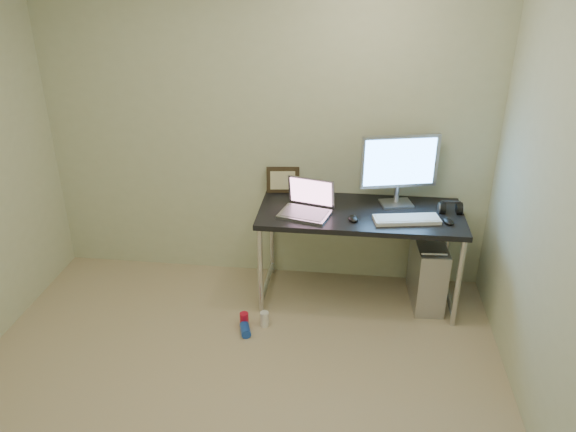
{
  "coord_description": "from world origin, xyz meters",
  "views": [
    {
      "loc": [
        0.67,
        -2.37,
        2.51
      ],
      "look_at": [
        0.26,
        1.07,
        0.85
      ],
      "focal_mm": 35.0,
      "sensor_mm": 36.0,
      "label": 1
    }
  ],
  "objects": [
    {
      "name": "floor",
      "position": [
        0.0,
        0.0,
        0.0
      ],
      "size": [
        3.5,
        3.5,
        0.0
      ],
      "primitive_type": "plane",
      "color": "tan",
      "rests_on": "ground"
    },
    {
      "name": "wall_back",
      "position": [
        0.0,
        1.75,
        1.25
      ],
      "size": [
        3.5,
        0.02,
        2.5
      ],
      "primitive_type": "cube",
      "color": "beige",
      "rests_on": "ground"
    },
    {
      "name": "desk",
      "position": [
        0.76,
        1.42,
        0.67
      ],
      "size": [
        1.51,
        0.66,
        0.75
      ],
      "color": "black",
      "rests_on": "ground"
    },
    {
      "name": "tower_computer",
      "position": [
        1.3,
        1.43,
        0.26
      ],
      "size": [
        0.25,
        0.51,
        0.55
      ],
      "rotation": [
        0.0,
        0.0,
        0.07
      ],
      "color": "silver",
      "rests_on": "ground"
    },
    {
      "name": "cable_a",
      "position": [
        1.25,
        1.7,
        0.4
      ],
      "size": [
        0.01,
        0.16,
        0.69
      ],
      "primitive_type": "cylinder",
      "rotation": [
        0.21,
        0.0,
        0.0
      ],
      "color": "black",
      "rests_on": "ground"
    },
    {
      "name": "cable_b",
      "position": [
        1.34,
        1.68,
        0.38
      ],
      "size": [
        0.02,
        0.11,
        0.71
      ],
      "primitive_type": "cylinder",
      "rotation": [
        0.14,
        0.0,
        0.09
      ],
      "color": "black",
      "rests_on": "ground"
    },
    {
      "name": "can_red",
      "position": [
        -0.05,
        0.93,
        0.06
      ],
      "size": [
        0.08,
        0.08,
        0.12
      ],
      "primitive_type": "cylinder",
      "rotation": [
        0.0,
        0.0,
        -0.43
      ],
      "color": "red",
      "rests_on": "ground"
    },
    {
      "name": "can_white",
      "position": [
        0.1,
        0.96,
        0.06
      ],
      "size": [
        0.08,
        0.08,
        0.12
      ],
      "primitive_type": "cylinder",
      "rotation": [
        0.0,
        0.0,
        0.36
      ],
      "color": "white",
      "rests_on": "ground"
    },
    {
      "name": "can_blue",
      "position": [
        -0.02,
        0.85,
        0.03
      ],
      "size": [
        0.1,
        0.14,
        0.07
      ],
      "primitive_type": "cylinder",
      "rotation": [
        1.57,
        0.0,
        0.31
      ],
      "color": "blue",
      "rests_on": "ground"
    },
    {
      "name": "laptop",
      "position": [
        0.37,
        1.36,
        0.81
      ],
      "size": [
        0.42,
        0.37,
        0.25
      ],
      "rotation": [
        0.0,
        0.0,
        -0.25
      ],
      "color": "#A7A8AE",
      "rests_on": "desk"
    },
    {
      "name": "monitor",
      "position": [
        1.03,
        1.58,
        1.07
      ],
      "size": [
        0.57,
        0.22,
        0.55
      ],
      "rotation": [
        0.0,
        0.0,
        0.25
      ],
      "color": "#A7A8AE",
      "rests_on": "desk"
    },
    {
      "name": "keyboard",
      "position": [
        1.08,
        1.29,
        0.76
      ],
      "size": [
        0.49,
        0.23,
        0.03
      ],
      "primitive_type": "cube",
      "rotation": [
        0.0,
        0.0,
        0.18
      ],
      "color": "white",
      "rests_on": "desk"
    },
    {
      "name": "mouse_right",
      "position": [
        1.38,
        1.3,
        0.77
      ],
      "size": [
        0.1,
        0.12,
        0.04
      ],
      "primitive_type": "ellipsoid",
      "rotation": [
        0.0,
        0.0,
        0.3
      ],
      "color": "black",
      "rests_on": "desk"
    },
    {
      "name": "mouse_left",
      "position": [
        0.71,
        1.27,
        0.77
      ],
      "size": [
        0.09,
        0.13,
        0.04
      ],
      "primitive_type": "ellipsoid",
      "rotation": [
        0.0,
        0.0,
        0.23
      ],
      "color": "black",
      "rests_on": "desk"
    },
    {
      "name": "headphones",
      "position": [
        1.42,
        1.49,
        0.78
      ],
      "size": [
        0.16,
        0.1,
        0.11
      ],
      "rotation": [
        0.0,
        0.0,
        0.02
      ],
      "color": "black",
      "rests_on": "desk"
    },
    {
      "name": "picture_frame",
      "position": [
        0.14,
        1.72,
        0.85
      ],
      "size": [
        0.27,
        0.11,
        0.21
      ],
      "primitive_type": "cube",
      "rotation": [
        -0.21,
        0.0,
        0.13
      ],
      "color": "black",
      "rests_on": "desk"
    },
    {
      "name": "webcam",
      "position": [
        0.33,
        1.66,
        0.85
      ],
      "size": [
        0.05,
        0.04,
        0.13
      ],
      "rotation": [
        0.0,
        0.0,
        0.3
      ],
      "color": "silver",
      "rests_on": "desk"
    }
  ]
}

